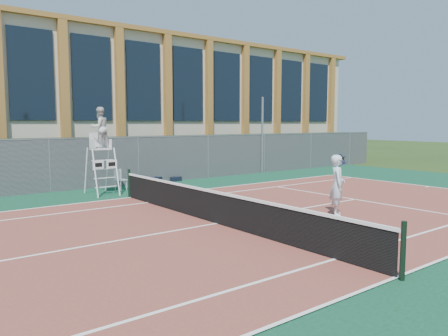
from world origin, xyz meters
TOP-DOWN VIEW (x-y plane):
  - ground at (0.00, 0.00)m, footprint 120.00×120.00m
  - apron at (0.00, 1.00)m, footprint 36.00×20.00m
  - tennis_court at (0.00, 0.00)m, footprint 23.77×10.97m
  - tennis_net at (0.00, 0.00)m, footprint 0.10×11.30m
  - fence at (0.00, 8.80)m, footprint 40.00×0.06m
  - hedge at (0.00, 10.00)m, footprint 40.00×1.40m
  - building at (0.00, 17.95)m, footprint 45.00×10.60m
  - steel_pole at (9.73, 8.70)m, footprint 0.12×0.12m
  - umpire_chair at (-0.53, 7.05)m, footprint 0.99×1.51m
  - plastic_chair at (0.55, 7.74)m, footprint 0.52×0.52m
  - sports_bag_near at (2.39, 8.06)m, footprint 0.90×0.65m
  - sports_bag_far at (3.91, 8.60)m, footprint 0.55×0.26m
  - tennis_player at (3.60, -1.35)m, footprint 1.09×0.86m

SIDE VIEW (x-z plane):
  - ground at x=0.00m, z-range 0.00..0.00m
  - apron at x=0.00m, z-range 0.00..0.01m
  - tennis_court at x=0.00m, z-range 0.01..0.03m
  - sports_bag_far at x=3.91m, z-range 0.01..0.23m
  - sports_bag_near at x=2.39m, z-range 0.01..0.37m
  - plastic_chair at x=0.55m, z-range 0.08..0.96m
  - tennis_net at x=0.00m, z-range -0.01..1.09m
  - tennis_player at x=3.60m, z-range 0.03..1.90m
  - fence at x=0.00m, z-range 0.00..2.20m
  - hedge at x=0.00m, z-range 0.00..2.20m
  - steel_pole at x=9.73m, z-range 0.00..4.33m
  - umpire_chair at x=-0.53m, z-range 0.81..4.34m
  - building at x=0.00m, z-range 0.03..8.26m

